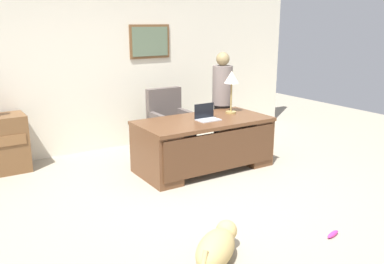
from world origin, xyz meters
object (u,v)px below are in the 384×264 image
object	(u,v)px
laptop	(206,116)
dog_toy_bone	(333,234)
desk	(205,142)
dog_toy_ball	(226,228)
dog_lying	(217,247)
armchair	(169,124)
desk_lamp	(232,80)
person_standing	(222,101)

from	to	relation	value
laptop	dog_toy_bone	distance (m)	2.44
desk	dog_toy_ball	bearing A→B (deg)	-117.30
desk	laptop	size ratio (longest dim) A/B	5.95
desk	laptop	bearing A→B (deg)	-24.89
dog_lying	dog_toy_bone	world-z (taller)	dog_lying
laptop	dog_toy_bone	xyz separation A→B (m)	(-0.04, -2.32, -0.76)
desk	laptop	world-z (taller)	laptop
armchair	dog_toy_bone	bearing A→B (deg)	-89.90
desk	dog_toy_bone	bearing A→B (deg)	-90.36
laptop	dog_toy_bone	bearing A→B (deg)	-90.90
laptop	desk_lamp	world-z (taller)	desk_lamp
dog_lying	laptop	size ratio (longest dim) A/B	2.06
armchair	dog_lying	world-z (taller)	armchair
dog_lying	desk_lamp	xyz separation A→B (m)	(1.85, 2.24, 1.08)
dog_toy_ball	dog_toy_bone	xyz separation A→B (m)	(0.86, -0.63, -0.02)
dog_toy_ball	armchair	bearing A→B (deg)	72.42
laptop	armchair	bearing A→B (deg)	92.41
desk_lamp	armchair	bearing A→B (deg)	125.80
dog_lying	desk_lamp	world-z (taller)	desk_lamp
desk	dog_lying	world-z (taller)	desk
laptop	dog_toy_bone	size ratio (longest dim) A/B	1.64
laptop	desk_lamp	size ratio (longest dim) A/B	0.50
desk	dog_toy_ball	xyz separation A→B (m)	(-0.87, -1.70, -0.35)
person_standing	dog_lying	bearing A→B (deg)	-126.79
armchair	dog_toy_bone	xyz separation A→B (m)	(0.01, -3.33, -0.44)
desk	armchair	bearing A→B (deg)	91.17
desk	person_standing	bearing A→B (deg)	38.99
dog_lying	person_standing	bearing A→B (deg)	53.21
desk	dog_toy_ball	size ratio (longest dim) A/B	19.52
armchair	laptop	bearing A→B (deg)	-87.59
desk	dog_lying	size ratio (longest dim) A/B	2.89
laptop	dog_toy_bone	world-z (taller)	laptop
armchair	dog_lying	bearing A→B (deg)	-111.96
dog_toy_bone	dog_toy_ball	bearing A→B (deg)	143.69
person_standing	laptop	distance (m)	0.95
dog_toy_ball	desk_lamp	bearing A→B (deg)	51.81
armchair	person_standing	size ratio (longest dim) A/B	0.64
armchair	dog_toy_bone	size ratio (longest dim) A/B	5.27
armchair	desk_lamp	size ratio (longest dim) A/B	1.62
desk	armchair	xyz separation A→B (m)	(-0.02, 1.00, 0.07)
armchair	person_standing	xyz separation A→B (m)	(0.76, -0.40, 0.36)
desk_lamp	desk	bearing A→B (deg)	-164.58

